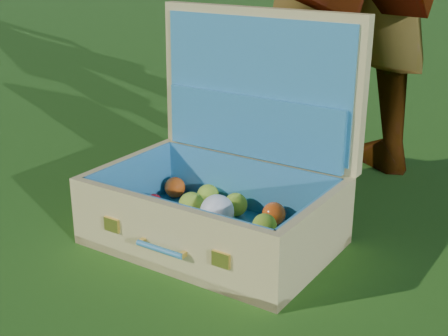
# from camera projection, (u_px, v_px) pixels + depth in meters

# --- Properties ---
(ground) EXTENTS (60.00, 60.00, 0.00)m
(ground) POSITION_uv_depth(u_px,v_px,m) (139.00, 263.00, 1.38)
(ground) COLOR #215114
(ground) RESTS_ON ground
(suitcase) EXTENTS (0.62, 0.51, 0.52)m
(suitcase) POSITION_uv_depth(u_px,v_px,m) (231.00, 176.00, 1.47)
(suitcase) COLOR #D8C174
(suitcase) RESTS_ON ground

